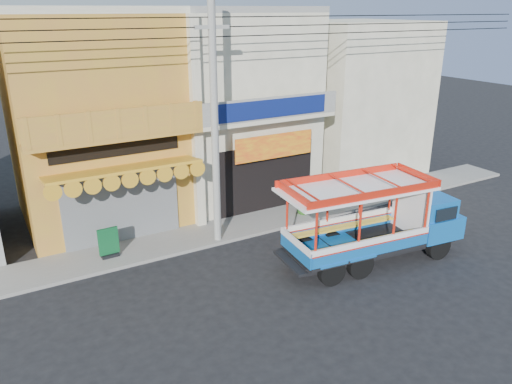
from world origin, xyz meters
TOP-DOWN VIEW (x-y plane):
  - ground at (0.00, 0.00)m, footprint 90.00×90.00m
  - sidewalk at (0.00, 4.00)m, footprint 30.00×2.00m
  - shophouse_left at (-4.00, 7.96)m, footprint 6.00×7.50m
  - shophouse_right at (2.00, 7.96)m, footprint 6.00×6.75m
  - party_pilaster at (-1.00, 4.85)m, footprint 0.35×0.30m
  - filler_building_right at (9.00, 8.00)m, footprint 6.00×6.00m
  - utility_pole at (-0.85, 3.30)m, footprint 28.00×0.26m
  - songthaew_truck at (3.40, -0.65)m, footprint 6.63×2.74m
  - green_sign at (-4.84, 3.90)m, footprint 0.69×0.34m
  - potted_plant_a at (3.21, 3.79)m, footprint 1.27×1.20m
  - potted_plant_b at (4.64, 4.20)m, footprint 0.60×0.60m
  - potted_plant_c at (3.52, 4.59)m, footprint 0.77×0.77m

SIDE VIEW (x-z plane):
  - ground at x=0.00m, z-range 0.00..0.00m
  - sidewalk at x=0.00m, z-range 0.00..0.12m
  - potted_plant_b at x=4.64m, z-range 0.12..0.98m
  - green_sign at x=-4.84m, z-range 0.03..1.10m
  - potted_plant_c at x=3.52m, z-range 0.12..1.12m
  - potted_plant_a at x=3.21m, z-range 0.12..1.25m
  - songthaew_truck at x=3.40m, z-range -0.05..2.95m
  - filler_building_right at x=9.00m, z-range 0.00..7.60m
  - party_pilaster at x=-1.00m, z-range 0.00..8.00m
  - shophouse_right at x=2.00m, z-range -0.01..8.23m
  - shophouse_left at x=-4.00m, z-range -0.01..8.23m
  - utility_pole at x=-0.85m, z-range 0.53..9.53m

